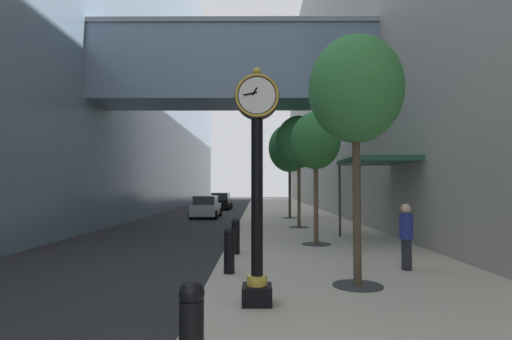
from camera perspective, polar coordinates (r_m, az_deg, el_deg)
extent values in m
plane|color=#262628|center=(28.12, -2.08, -7.12)|extent=(110.00, 110.00, 0.00)
cube|color=#BCB29E|center=(31.18, 4.69, -6.52)|extent=(7.06, 80.00, 0.14)
cube|color=slate|center=(35.66, -22.03, 17.41)|extent=(9.00, 80.00, 28.60)
cube|color=slate|center=(21.28, -3.23, 14.40)|extent=(14.92, 3.20, 3.74)
cube|color=gray|center=(21.94, -3.21, 19.39)|extent=(14.92, 3.40, 0.24)
cube|color=gray|center=(34.53, 18.60, 16.52)|extent=(9.00, 80.00, 26.87)
cube|color=black|center=(7.63, 0.15, -17.69)|extent=(0.55, 0.55, 0.35)
cylinder|color=gold|center=(7.57, 0.15, -15.76)|extent=(0.38, 0.38, 0.18)
cylinder|color=black|center=(7.36, 0.15, -3.89)|extent=(0.22, 0.22, 2.93)
cylinder|color=black|center=(7.55, 0.15, 10.57)|extent=(0.84, 0.28, 0.84)
torus|color=gold|center=(7.40, 0.15, 10.84)|extent=(0.82, 0.05, 0.82)
cylinder|color=white|center=(7.41, 0.15, 10.83)|extent=(0.69, 0.01, 0.69)
cylinder|color=white|center=(7.70, 0.15, 10.32)|extent=(0.69, 0.01, 0.69)
sphere|color=gold|center=(7.68, 0.15, 14.15)|extent=(0.16, 0.16, 0.16)
cube|color=black|center=(7.41, -0.19, 11.39)|extent=(0.11, 0.01, 0.16)
cube|color=black|center=(7.40, -0.86, 11.03)|extent=(0.26, 0.01, 0.08)
sphere|color=black|center=(4.56, -9.36, -17.31)|extent=(0.29, 0.29, 0.29)
cylinder|color=black|center=(10.10, -3.93, -12.18)|extent=(0.27, 0.27, 0.94)
sphere|color=black|center=(10.02, -3.92, -9.12)|extent=(0.29, 0.29, 0.29)
cylinder|color=black|center=(12.86, -2.99, -10.07)|extent=(0.27, 0.27, 0.94)
sphere|color=black|center=(12.80, -2.99, -7.65)|extent=(0.29, 0.29, 0.29)
cylinder|color=#333335|center=(9.22, 14.59, -15.98)|extent=(1.10, 1.10, 0.02)
cylinder|color=#4C3D2D|center=(8.97, 14.47, -4.87)|extent=(0.18, 0.18, 3.58)
ellipsoid|color=#387F3D|center=(9.22, 14.30, 11.33)|extent=(2.10, 2.10, 2.41)
cylinder|color=#333335|center=(15.15, 8.76, -10.62)|extent=(1.10, 1.10, 0.02)
cylinder|color=brown|center=(15.01, 8.72, -4.57)|extent=(0.18, 0.18, 3.22)
ellipsoid|color=#2D7033|center=(15.09, 8.67, 4.26)|extent=(1.89, 1.89, 2.17)
cylinder|color=#333335|center=(21.20, 6.30, -8.26)|extent=(1.10, 1.10, 0.02)
cylinder|color=brown|center=(21.10, 6.28, -3.35)|extent=(0.18, 0.18, 3.65)
ellipsoid|color=#23602D|center=(21.23, 6.25, 4.09)|extent=(2.46, 2.46, 2.83)
cylinder|color=#333335|center=(27.30, 4.95, -6.94)|extent=(1.10, 1.10, 0.02)
cylinder|color=#4C3D2D|center=(27.21, 4.94, -3.02)|extent=(0.18, 0.18, 3.76)
ellipsoid|color=#23602D|center=(27.34, 4.91, 3.22)|extent=(2.92, 2.92, 3.36)
cylinder|color=#23232D|center=(11.19, 21.08, -11.39)|extent=(0.36, 0.36, 0.82)
cylinder|color=navy|center=(11.10, 21.02, -7.62)|extent=(0.47, 0.47, 0.66)
sphere|color=beige|center=(11.06, 20.98, -5.28)|extent=(0.25, 0.25, 0.25)
cube|color=#235138|center=(16.27, 17.07, 1.29)|extent=(2.40, 3.60, 0.20)
cylinder|color=#333338|center=(14.41, 14.70, -4.65)|extent=(0.10, 0.10, 3.20)
cylinder|color=#333338|center=(17.53, 12.10, -4.25)|extent=(0.10, 0.10, 3.20)
cube|color=#B7BABF|center=(29.29, -7.27, -5.72)|extent=(1.82, 4.16, 0.78)
cube|color=#282D38|center=(29.05, -7.32, -4.39)|extent=(1.58, 2.34, 0.64)
cylinder|color=black|center=(30.83, -8.51, -6.08)|extent=(0.23, 0.64, 0.64)
cylinder|color=black|center=(30.59, -5.25, -6.13)|extent=(0.23, 0.64, 0.64)
cylinder|color=black|center=(28.07, -9.48, -6.45)|extent=(0.23, 0.64, 0.64)
cylinder|color=black|center=(27.80, -5.90, -6.51)|extent=(0.23, 0.64, 0.64)
cube|color=black|center=(39.43, -5.13, -4.84)|extent=(1.94, 4.07, 0.81)
cube|color=#282D38|center=(39.20, -5.16, -3.81)|extent=(1.67, 2.30, 0.66)
cylinder|color=black|center=(40.92, -6.16, -5.17)|extent=(0.24, 0.65, 0.64)
cylinder|color=black|center=(40.70, -3.62, -5.20)|extent=(0.24, 0.65, 0.64)
cylinder|color=black|center=(38.22, -6.75, -5.37)|extent=(0.24, 0.65, 0.64)
cylinder|color=black|center=(37.98, -4.02, -5.40)|extent=(0.24, 0.65, 0.64)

